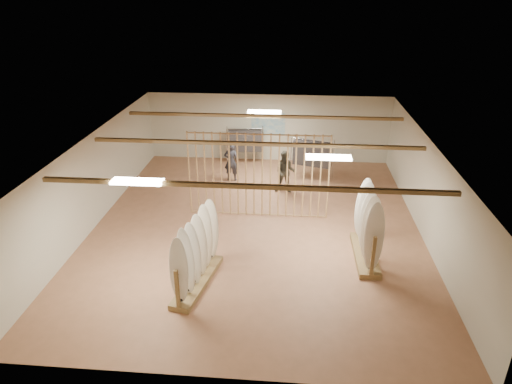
# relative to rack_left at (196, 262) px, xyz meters

# --- Properties ---
(floor) EXTENTS (12.00, 12.00, 0.00)m
(floor) POSITION_rel_rack_left_xyz_m (1.21, 3.05, -0.64)
(floor) COLOR #A67050
(floor) RESTS_ON ground
(ceiling) EXTENTS (12.00, 12.00, 0.00)m
(ceiling) POSITION_rel_rack_left_xyz_m (1.21, 3.05, 2.16)
(ceiling) COLOR #9A9591
(ceiling) RESTS_ON ground
(wall_back) EXTENTS (12.00, 0.00, 12.00)m
(wall_back) POSITION_rel_rack_left_xyz_m (1.21, 9.05, 0.76)
(wall_back) COLOR beige
(wall_back) RESTS_ON ground
(wall_front) EXTENTS (12.00, 0.00, 12.00)m
(wall_front) POSITION_rel_rack_left_xyz_m (1.21, -2.95, 0.76)
(wall_front) COLOR beige
(wall_front) RESTS_ON ground
(wall_left) EXTENTS (0.00, 12.00, 12.00)m
(wall_left) POSITION_rel_rack_left_xyz_m (-3.79, 3.05, 0.76)
(wall_left) COLOR beige
(wall_left) RESTS_ON ground
(wall_right) EXTENTS (0.00, 12.00, 12.00)m
(wall_right) POSITION_rel_rack_left_xyz_m (6.21, 3.05, 0.76)
(wall_right) COLOR beige
(wall_right) RESTS_ON ground
(ceiling_slats) EXTENTS (9.50, 6.12, 0.10)m
(ceiling_slats) POSITION_rel_rack_left_xyz_m (1.21, 3.05, 2.08)
(ceiling_slats) COLOR olive
(ceiling_slats) RESTS_ON ground
(light_panels) EXTENTS (1.20, 0.35, 0.06)m
(light_panels) POSITION_rel_rack_left_xyz_m (1.21, 3.05, 2.10)
(light_panels) COLOR white
(light_panels) RESTS_ON ground
(bamboo_partition) EXTENTS (4.45, 0.05, 2.78)m
(bamboo_partition) POSITION_rel_rack_left_xyz_m (1.21, 3.85, 0.76)
(bamboo_partition) COLOR tan
(bamboo_partition) RESTS_ON ground
(poster) EXTENTS (1.40, 0.03, 0.90)m
(poster) POSITION_rel_rack_left_xyz_m (1.21, 9.03, 0.96)
(poster) COLOR teal
(poster) RESTS_ON ground
(rack_left) EXTENTS (0.96, 2.39, 1.88)m
(rack_left) POSITION_rel_rack_left_xyz_m (0.00, 0.00, 0.00)
(rack_left) COLOR olive
(rack_left) RESTS_ON floor
(rack_right) EXTENTS (0.59, 2.18, 2.08)m
(rack_right) POSITION_rel_rack_left_xyz_m (4.36, 1.60, 0.06)
(rack_right) COLOR olive
(rack_right) RESTS_ON floor
(clothing_rack_a) EXTENTS (1.47, 0.52, 1.58)m
(clothing_rack_a) POSITION_rel_rack_left_xyz_m (0.30, 8.45, 0.38)
(clothing_rack_a) COLOR silver
(clothing_rack_a) RESTS_ON floor
(clothing_rack_b) EXTENTS (1.48, 0.80, 1.65)m
(clothing_rack_b) POSITION_rel_rack_left_xyz_m (3.01, 6.98, 0.43)
(clothing_rack_b) COLOR silver
(clothing_rack_b) RESTS_ON floor
(shopper_a) EXTENTS (0.64, 0.45, 1.70)m
(shopper_a) POSITION_rel_rack_left_xyz_m (-0.04, 6.70, 0.21)
(shopper_a) COLOR #24232B
(shopper_a) RESTS_ON floor
(shopper_b) EXTENTS (0.86, 0.67, 1.76)m
(shopper_b) POSITION_rel_rack_left_xyz_m (2.05, 5.75, 0.24)
(shopper_b) COLOR #343228
(shopper_b) RESTS_ON floor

